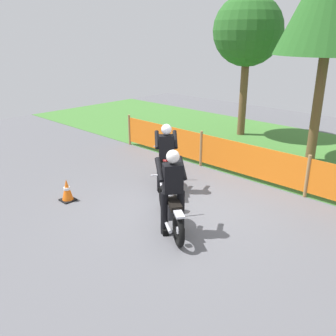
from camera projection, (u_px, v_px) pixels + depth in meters
name	position (u px, v px, depth m)	size (l,w,h in m)	color
ground	(186.00, 210.00, 8.10)	(24.00, 24.00, 0.02)	#5B5B60
grass_verge	(300.00, 153.00, 11.90)	(24.00, 6.31, 0.01)	#427A33
barrier_fence	(248.00, 160.00, 9.58)	(9.64, 0.08, 1.05)	#997547
tree_leftmost	(248.00, 31.00, 12.84)	(2.48, 2.48, 5.01)	brown
motorcycle_lead	(170.00, 207.00, 7.21)	(1.69, 1.20, 0.94)	black
motorcycle_trailing	(166.00, 171.00, 9.11)	(1.52, 1.42, 0.93)	black
rider_lead	(173.00, 189.00, 6.88)	(0.73, 0.72, 1.69)	black
rider_trailing	(166.00, 155.00, 8.78)	(0.73, 0.73, 1.69)	black
traffic_cone	(67.00, 190.00, 8.45)	(0.32, 0.32, 0.53)	black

